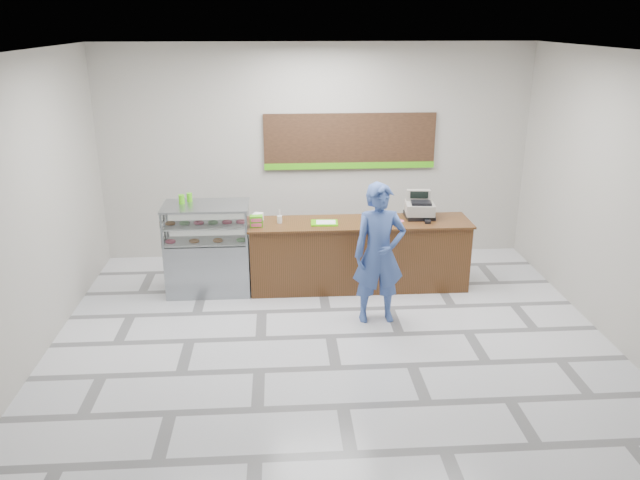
{
  "coord_description": "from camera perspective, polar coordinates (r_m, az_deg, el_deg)",
  "views": [
    {
      "loc": [
        -0.61,
        -7.06,
        3.84
      ],
      "look_at": [
        -0.08,
        0.9,
        0.99
      ],
      "focal_mm": 35.0,
      "sensor_mm": 36.0,
      "label": 1
    }
  ],
  "objects": [
    {
      "name": "floor",
      "position": [
        8.06,
        0.98,
        -8.8
      ],
      "size": [
        7.0,
        7.0,
        0.0
      ],
      "primitive_type": "plane",
      "color": "silver",
      "rests_on": "ground"
    },
    {
      "name": "green_cup_left",
      "position": [
        9.14,
        -12.54,
        3.66
      ],
      "size": [
        0.08,
        0.08,
        0.13
      ],
      "primitive_type": "cylinder",
      "color": "#49BD13",
      "rests_on": "display_case"
    },
    {
      "name": "card_terminal",
      "position": [
        9.21,
        9.81,
        1.71
      ],
      "size": [
        0.1,
        0.17,
        0.04
      ],
      "primitive_type": "cube",
      "rotation": [
        0.0,
        0.0,
        -0.14
      ],
      "color": "black",
      "rests_on": "sales_counter"
    },
    {
      "name": "promo_box",
      "position": [
        8.92,
        -5.84,
        1.73
      ],
      "size": [
        0.19,
        0.13,
        0.16
      ],
      "primitive_type": "cube",
      "rotation": [
        0.0,
        0.0,
        0.04
      ],
      "color": "#49BD13",
      "rests_on": "sales_counter"
    },
    {
      "name": "sales_counter",
      "position": [
        9.31,
        3.58,
        -1.32
      ],
      "size": [
        3.26,
        0.76,
        1.03
      ],
      "color": "#552D17",
      "rests_on": "floor"
    },
    {
      "name": "back_wall",
      "position": [
        10.3,
        -0.37,
        7.94
      ],
      "size": [
        7.0,
        0.0,
        7.0
      ],
      "primitive_type": "plane",
      "rotation": [
        1.57,
        0.0,
        0.0
      ],
      "color": "#B3AFA4",
      "rests_on": "floor"
    },
    {
      "name": "display_case",
      "position": [
        9.24,
        -10.19,
        -0.71
      ],
      "size": [
        1.22,
        0.72,
        1.33
      ],
      "color": "gray",
      "rests_on": "floor"
    },
    {
      "name": "serving_tray",
      "position": [
        9.03,
        0.41,
        1.58
      ],
      "size": [
        0.4,
        0.3,
        0.02
      ],
      "rotation": [
        0.0,
        0.0,
        -0.05
      ],
      "color": "#4CC905",
      "rests_on": "sales_counter"
    },
    {
      "name": "cash_register",
      "position": [
        9.4,
        9.07,
        2.93
      ],
      "size": [
        0.45,
        0.47,
        0.39
      ],
      "rotation": [
        0.0,
        0.0,
        -0.1
      ],
      "color": "black",
      "rests_on": "sales_counter"
    },
    {
      "name": "donut_decal",
      "position": [
        9.22,
        7.25,
        1.75
      ],
      "size": [
        0.14,
        0.14,
        0.0
      ],
      "primitive_type": "cylinder",
      "color": "#E65475",
      "rests_on": "sales_counter"
    },
    {
      "name": "napkin_box",
      "position": [
        9.18,
        -5.7,
        2.1
      ],
      "size": [
        0.17,
        0.17,
        0.12
      ],
      "primitive_type": "cube",
      "rotation": [
        0.0,
        0.0,
        -0.28
      ],
      "color": "white",
      "rests_on": "sales_counter"
    },
    {
      "name": "customer",
      "position": [
        8.16,
        5.43,
        -1.26
      ],
      "size": [
        0.71,
        0.49,
        1.88
      ],
      "primitive_type": "imported",
      "rotation": [
        0.0,
        0.0,
        0.05
      ],
      "color": "#3A559A",
      "rests_on": "floor"
    },
    {
      "name": "green_cup_right",
      "position": [
        9.23,
        -11.84,
        3.85
      ],
      "size": [
        0.08,
        0.08,
        0.12
      ],
      "primitive_type": "cylinder",
      "color": "#49BD13",
      "rests_on": "display_case"
    },
    {
      "name": "menu_board",
      "position": [
        10.27,
        2.75,
        8.92
      ],
      "size": [
        2.8,
        0.06,
        0.9
      ],
      "color": "black",
      "rests_on": "back_wall"
    },
    {
      "name": "ceiling",
      "position": [
        7.1,
        1.15,
        16.9
      ],
      "size": [
        7.0,
        7.0,
        0.0
      ],
      "primitive_type": "plane",
      "rotation": [
        3.14,
        0.0,
        0.0
      ],
      "color": "silver",
      "rests_on": "back_wall"
    },
    {
      "name": "straw_cup",
      "position": [
        9.06,
        -3.72,
        1.9
      ],
      "size": [
        0.07,
        0.07,
        0.11
      ],
      "primitive_type": "cylinder",
      "color": "silver",
      "rests_on": "sales_counter"
    }
  ]
}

